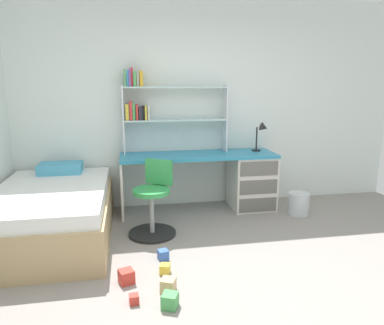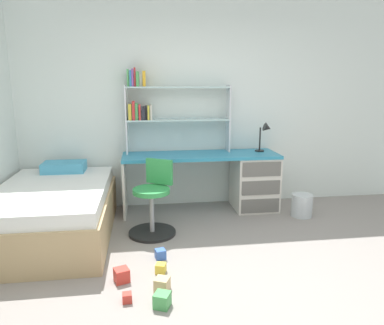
{
  "view_description": "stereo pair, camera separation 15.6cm",
  "coord_description": "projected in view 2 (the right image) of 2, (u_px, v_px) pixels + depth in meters",
  "views": [
    {
      "loc": [
        -0.9,
        -2.43,
        1.61
      ],
      "look_at": [
        -0.23,
        1.28,
        0.79
      ],
      "focal_mm": 33.56,
      "sensor_mm": 36.0,
      "label": 1
    },
    {
      "loc": [
        -0.75,
        -2.45,
        1.61
      ],
      "look_at": [
        -0.23,
        1.28,
        0.79
      ],
      "focal_mm": 33.56,
      "sensor_mm": 36.0,
      "label": 2
    }
  ],
  "objects": [
    {
      "name": "ground_plane",
      "position": [
        244.0,
        296.0,
        2.82
      ],
      "size": [
        5.65,
        5.57,
        0.02
      ],
      "primitive_type": "cube",
      "color": "gray"
    },
    {
      "name": "room_shell",
      "position": [
        99.0,
        111.0,
        3.5
      ],
      "size": [
        5.65,
        5.57,
        2.72
      ],
      "color": "silver",
      "rests_on": "ground_plane"
    },
    {
      "name": "desk",
      "position": [
        240.0,
        178.0,
        4.7
      ],
      "size": [
        1.98,
        0.58,
        0.75
      ],
      "color": "teal",
      "rests_on": "ground_plane"
    },
    {
      "name": "bookshelf_hutch",
      "position": [
        162.0,
        105.0,
        4.53
      ],
      "size": [
        1.33,
        0.22,
        1.07
      ],
      "color": "silver",
      "rests_on": "desk"
    },
    {
      "name": "desk_lamp",
      "position": [
        266.0,
        132.0,
        4.67
      ],
      "size": [
        0.2,
        0.16,
        0.38
      ],
      "color": "black",
      "rests_on": "desk"
    },
    {
      "name": "swivel_chair",
      "position": [
        153.0,
        205.0,
        3.93
      ],
      "size": [
        0.52,
        0.52,
        0.81
      ],
      "color": "black",
      "rests_on": "ground_plane"
    },
    {
      "name": "bed_platform",
      "position": [
        54.0,
        212.0,
        3.84
      ],
      "size": [
        1.18,
        1.84,
        0.69
      ],
      "color": "tan",
      "rests_on": "ground_plane"
    },
    {
      "name": "waste_bin",
      "position": [
        302.0,
        205.0,
        4.48
      ],
      "size": [
        0.26,
        0.26,
        0.28
      ],
      "primitive_type": "cylinder",
      "color": "silver",
      "rests_on": "ground_plane"
    },
    {
      "name": "toy_block_natural_0",
      "position": [
        162.0,
        285.0,
        2.86
      ],
      "size": [
        0.14,
        0.14,
        0.11
      ],
      "primitive_type": "cube",
      "rotation": [
        0.0,
        0.0,
        2.74
      ],
      "color": "tan",
      "rests_on": "ground_plane"
    },
    {
      "name": "toy_block_blue_1",
      "position": [
        160.0,
        254.0,
        3.39
      ],
      "size": [
        0.11,
        0.11,
        0.09
      ],
      "primitive_type": "cube",
      "rotation": [
        0.0,
        0.0,
        0.23
      ],
      "color": "#3860B7",
      "rests_on": "ground_plane"
    },
    {
      "name": "toy_block_green_2",
      "position": [
        162.0,
        300.0,
        2.65
      ],
      "size": [
        0.15,
        0.15,
        0.11
      ],
      "primitive_type": "cube",
      "rotation": [
        0.0,
        0.0,
        2.73
      ],
      "color": "#479E51",
      "rests_on": "ground_plane"
    },
    {
      "name": "toy_block_red_3",
      "position": [
        122.0,
        275.0,
        3.0
      ],
      "size": [
        0.15,
        0.15,
        0.11
      ],
      "primitive_type": "cube",
      "rotation": [
        0.0,
        0.0,
        1.91
      ],
      "color": "red",
      "rests_on": "ground_plane"
    },
    {
      "name": "toy_block_yellow_4",
      "position": [
        161.0,
        268.0,
        3.14
      ],
      "size": [
        0.11,
        0.11,
        0.08
      ],
      "primitive_type": "cube",
      "rotation": [
        0.0,
        0.0,
        2.85
      ],
      "color": "gold",
      "rests_on": "ground_plane"
    },
    {
      "name": "toy_block_red_5",
      "position": [
        127.0,
        298.0,
        2.72
      ],
      "size": [
        0.08,
        0.08,
        0.07
      ],
      "primitive_type": "cube",
      "rotation": [
        0.0,
        0.0,
        1.64
      ],
      "color": "red",
      "rests_on": "ground_plane"
    }
  ]
}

